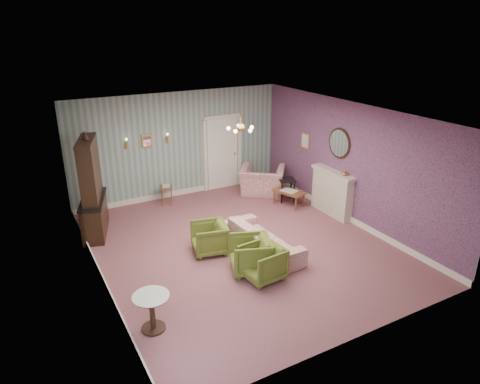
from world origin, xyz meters
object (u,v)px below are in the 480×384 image
olive_chair_b (251,253)px  fireplace (332,193)px  side_table_black (286,190)px  pedestal_table (152,312)px  sofa_chintz (263,235)px  coffee_table (289,198)px  olive_chair_a (262,261)px  olive_chair_c (209,237)px  wingback_chair (262,176)px  dresser (91,185)px

olive_chair_b → fireplace: 3.48m
side_table_black → pedestal_table: 6.00m
fireplace → side_table_black: 1.38m
olive_chair_b → fireplace: size_ratio=0.56×
sofa_chintz → coffee_table: sofa_chintz is taller
olive_chair_a → olive_chair_b: (-0.06, 0.34, 0.02)m
olive_chair_c → wingback_chair: (2.76, 2.34, 0.16)m
olive_chair_c → coffee_table: (2.94, 1.27, -0.15)m
pedestal_table → side_table_black: bearing=34.8°
olive_chair_c → side_table_black: (3.06, 1.57, -0.04)m
olive_chair_a → side_table_black: bearing=133.7°
olive_chair_a → fireplace: size_ratio=0.53×
wingback_chair → olive_chair_c: bearing=78.0°
olive_chair_c → sofa_chintz: 1.14m
olive_chair_a → pedestal_table: (-2.32, -0.43, -0.05)m
olive_chair_b → sofa_chintz: (0.61, 0.54, 0.01)m
fireplace → pedestal_table: size_ratio=2.18×
olive_chair_c → fireplace: (3.57, 0.31, 0.22)m
wingback_chair → pedestal_table: wingback_chair is taller
coffee_table → side_table_black: 0.34m
olive_chair_c → pedestal_table: olive_chair_c is taller
olive_chair_c → coffee_table: size_ratio=0.88×
olive_chair_a → side_table_black: 3.97m
olive_chair_c → coffee_table: bearing=126.4°
sofa_chintz → wingback_chair: wingback_chair is taller
olive_chair_a → coffee_table: size_ratio=0.89×
olive_chair_c → dresser: (-1.94, 2.08, 0.83)m
olive_chair_a → fireplace: (3.13, 1.73, 0.21)m
olive_chair_c → coffee_table: 3.20m
dresser → sofa_chintz: bearing=-24.5°
fireplace → wingback_chair: bearing=112.0°
olive_chair_a → olive_chair_b: bearing=-175.1°
olive_chair_b → coffee_table: bearing=152.9°
fireplace → pedestal_table: (-5.44, -2.16, -0.26)m
olive_chair_a → olive_chair_c: bearing=-167.7°
coffee_table → olive_chair_b: bearing=-137.4°
olive_chair_a → dresser: (-2.38, 3.51, 0.83)m
side_table_black → pedestal_table: size_ratio=0.99×
olive_chair_a → olive_chair_c: 1.49m
olive_chair_b → wingback_chair: size_ratio=0.65×
coffee_table → olive_chair_c: bearing=-156.7°
olive_chair_b → wingback_chair: 4.16m
wingback_chair → dresser: bearing=40.8°
fireplace → side_table_black: size_ratio=2.20×
olive_chair_b → wingback_chair: (2.37, 3.42, 0.14)m
sofa_chintz → fireplace: 2.72m
olive_chair_c → dresser: dresser is taller
sofa_chintz → wingback_chair: bearing=-34.2°
wingback_chair → pedestal_table: bearing=79.8°
olive_chair_b → fireplace: (3.19, 1.39, 0.19)m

